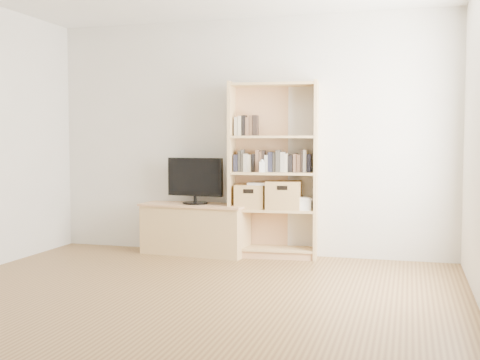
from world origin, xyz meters
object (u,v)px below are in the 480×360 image
at_px(tv_stand, 195,230).
at_px(basket_right, 284,195).
at_px(baby_monitor, 262,167).
at_px(bookshelf, 273,170).
at_px(laptop, 265,184).
at_px(television, 195,181).
at_px(basket_left, 250,197).

bearing_deg(tv_stand, basket_right, 8.23).
xyz_separation_m(tv_stand, baby_monitor, (0.78, -0.06, 0.71)).
xyz_separation_m(bookshelf, laptop, (-0.09, -0.02, -0.15)).
bearing_deg(television, bookshelf, 9.99).
height_order(baby_monitor, laptop, baby_monitor).
height_order(bookshelf, basket_right, bookshelf).
relative_size(bookshelf, basket_left, 6.02).
bearing_deg(television, baby_monitor, 2.03).
relative_size(bookshelf, laptop, 5.79).
xyz_separation_m(television, laptop, (0.78, 0.03, -0.02)).
xyz_separation_m(bookshelf, television, (-0.87, -0.05, -0.13)).
relative_size(basket_left, laptop, 0.96).
xyz_separation_m(bookshelf, basket_left, (-0.25, -0.03, -0.29)).
bearing_deg(basket_left, bookshelf, -0.82).
distance_m(basket_left, laptop, 0.21).
relative_size(baby_monitor, basket_left, 0.36).
distance_m(baby_monitor, laptop, 0.21).
xyz_separation_m(television, baby_monitor, (0.78, -0.06, 0.16)).
relative_size(tv_stand, laptop, 3.58).
bearing_deg(basket_right, basket_left, 179.63).
bearing_deg(basket_right, television, 177.79).
bearing_deg(basket_left, baby_monitor, -36.17).
distance_m(television, baby_monitor, 0.80).
relative_size(television, basket_right, 1.79).
bearing_deg(television, basket_right, 9.89).
distance_m(television, basket_left, 0.64).
height_order(basket_left, basket_right, basket_right).
bearing_deg(tv_stand, bookshelf, 8.33).
bearing_deg(bookshelf, laptop, -174.42).
bearing_deg(basket_left, basket_right, -2.01).
relative_size(tv_stand, baby_monitor, 10.29).
bearing_deg(bookshelf, television, 178.26).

